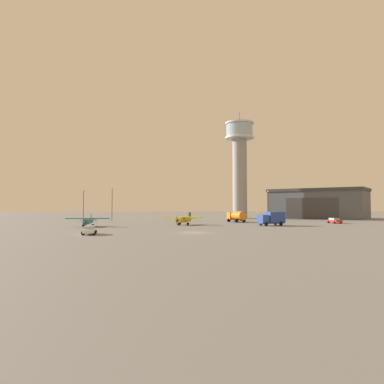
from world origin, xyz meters
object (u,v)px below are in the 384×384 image
at_px(airplane_teal, 88,221).
at_px(light_post_east, 83,202).
at_px(airplane_yellow, 184,219).
at_px(car_red, 334,220).
at_px(truck_box_blue, 272,218).
at_px(truck_fuel_tanker_orange, 237,216).
at_px(light_post_north, 268,203).
at_px(car_white, 89,230).
at_px(light_post_west, 112,201).
at_px(control_tower, 240,158).

distance_m(airplane_teal, light_post_east, 30.76).
height_order(airplane_yellow, car_red, airplane_yellow).
bearing_deg(truck_box_blue, truck_fuel_tanker_orange, -90.59).
relative_size(car_red, light_post_east, 0.47).
bearing_deg(light_post_north, car_red, -44.23).
distance_m(car_white, light_post_west, 46.54).
bearing_deg(car_white, car_red, 109.61).
relative_size(truck_fuel_tanker_orange, car_red, 1.52).
bearing_deg(truck_box_blue, airplane_teal, -16.63).
bearing_deg(car_red, control_tower, -159.01).
relative_size(airplane_yellow, light_post_west, 0.94).
relative_size(truck_fuel_tanker_orange, light_post_north, 0.75).
height_order(airplane_teal, light_post_north, light_post_north).
bearing_deg(car_white, control_tower, 140.82).
xyz_separation_m(car_red, light_post_north, (-13.71, 13.35, 4.62)).
bearing_deg(light_post_north, light_post_east, 175.46).
relative_size(airplane_yellow, light_post_east, 0.99).
bearing_deg(truck_fuel_tanker_orange, car_white, 118.77).
bearing_deg(light_post_west, light_post_north, -1.84).
distance_m(car_white, light_post_north, 60.55).
bearing_deg(airplane_teal, airplane_yellow, 102.03).
bearing_deg(control_tower, light_post_west, -155.24).
distance_m(light_post_west, light_post_north, 46.28).
relative_size(airplane_teal, car_red, 2.10).
bearing_deg(airplane_teal, control_tower, 134.58).
bearing_deg(car_white, light_post_north, 127.34).
xyz_separation_m(car_red, light_post_west, (-59.97, 14.84, 5.10)).
bearing_deg(light_post_west, airplane_teal, -90.04).
height_order(light_post_east, light_post_north, light_post_east).
distance_m(truck_fuel_tanker_orange, light_post_north, 13.15).
bearing_deg(truck_box_blue, car_white, 12.05).
bearing_deg(car_red, light_post_north, -141.46).
bearing_deg(control_tower, truck_box_blue, -90.86).
height_order(control_tower, car_white, control_tower).
bearing_deg(car_red, light_post_east, -111.63).
bearing_deg(airplane_yellow, light_post_east, -99.32).
xyz_separation_m(truck_fuel_tanker_orange, car_red, (24.32, -6.50, -0.96)).
xyz_separation_m(airplane_yellow, light_post_north, (25.39, 19.11, 4.00)).
height_order(airplane_yellow, light_post_north, light_post_north).
bearing_deg(light_post_west, airplane_yellow, -44.64).
bearing_deg(truck_box_blue, light_post_north, -122.44).
distance_m(car_red, car_white, 62.80).
distance_m(airplane_yellow, car_red, 39.53).
distance_m(control_tower, truck_box_blue, 47.66).
distance_m(truck_fuel_tanker_orange, car_white, 48.26).
bearing_deg(truck_box_blue, light_post_east, -47.74).
xyz_separation_m(airplane_teal, car_red, (59.98, 11.29, -0.55)).
distance_m(car_red, light_post_west, 61.99).
bearing_deg(light_post_west, car_red, -13.90).
xyz_separation_m(truck_box_blue, car_white, (-35.62, -21.84, -0.98)).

